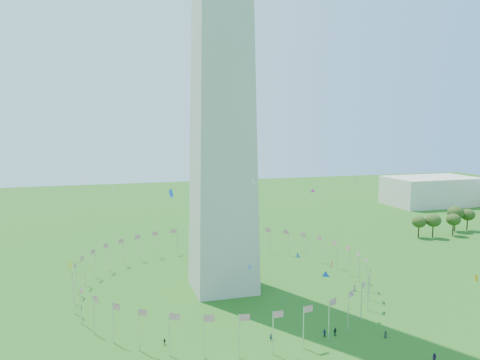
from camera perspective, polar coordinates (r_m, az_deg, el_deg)
The scene contains 4 objects.
flag_ring at distance 134.44m, azimuth -2.10°, elevation -11.24°, with size 80.24×80.24×9.00m.
gov_building_east_a at distance 290.92m, azimuth 22.28°, elevation -1.24°, with size 50.00×30.00×16.00m, color beige.
kites_aloft at distance 108.70m, azimuth 5.90°, elevation -7.28°, with size 92.25×72.07×33.64m.
tree_line_east at distance 220.86m, azimuth 25.68°, elevation -4.64°, with size 53.27×15.78×10.88m.
Camera 1 is at (-31.95, -73.78, 46.13)m, focal length 35.00 mm.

